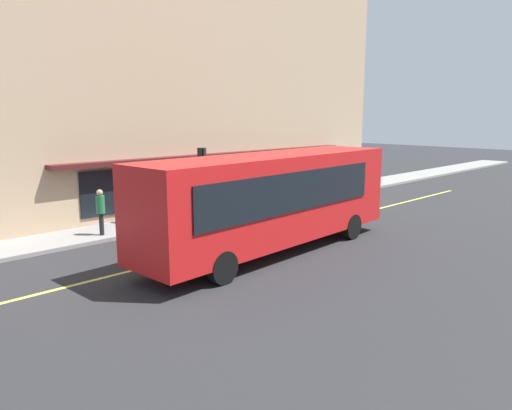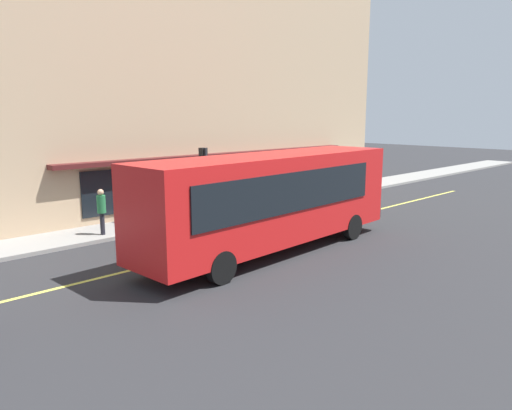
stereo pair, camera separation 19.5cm
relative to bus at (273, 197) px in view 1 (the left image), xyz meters
The scene contains 9 objects.
ground 2.62m from the bus, 72.16° to the left, with size 120.00×120.00×0.00m, color #28282B.
sidewalk 6.93m from the bus, 85.51° to the left, with size 80.00×2.54×0.15m, color gray.
lane_centre_stripe 2.61m from the bus, 72.16° to the left, with size 36.00×0.16×0.01m, color #D8D14C.
storefront_building 13.75m from the bus, 70.21° to the left, with size 26.33×9.10×13.38m.
bus is the anchor object (origin of this frame).
traffic_light 6.41m from the bus, 74.62° to the left, with size 0.30×0.52×3.20m.
pedestrian_near_storefront 7.01m from the bus, 120.55° to the left, with size 0.34×0.34×1.84m.
pedestrian_at_corner 7.20m from the bus, 102.04° to the left, with size 0.34×0.34×1.75m.
pedestrian_waiting 8.57m from the bus, 47.91° to the left, with size 0.34×0.34×1.81m.
Camera 1 is at (-12.65, -13.13, 4.86)m, focal length 33.65 mm.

